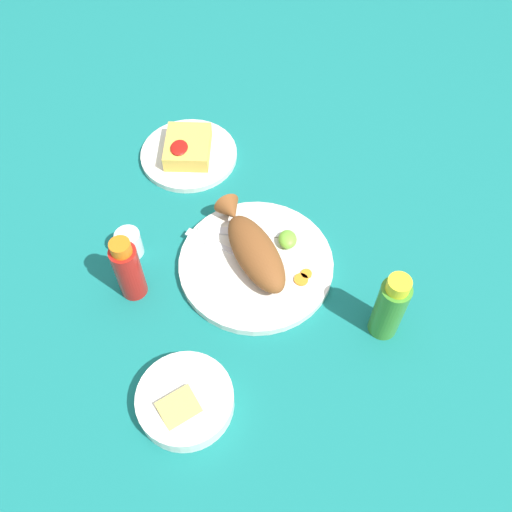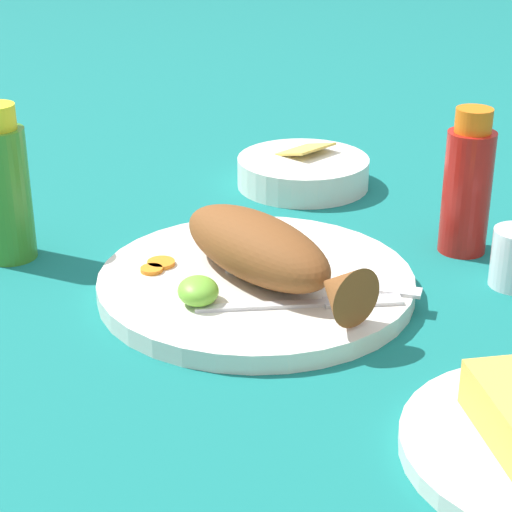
% 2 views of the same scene
% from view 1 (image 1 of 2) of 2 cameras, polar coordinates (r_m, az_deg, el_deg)
% --- Properties ---
extents(ground_plane, '(4.00, 4.00, 0.00)m').
position_cam_1_polar(ground_plane, '(1.12, 0.00, -1.09)').
color(ground_plane, '#146B66').
extents(main_plate, '(0.30, 0.30, 0.02)m').
position_cam_1_polar(main_plate, '(1.11, 0.00, -0.84)').
color(main_plate, silver).
rests_on(main_plate, ground_plane).
extents(fried_fish, '(0.23, 0.17, 0.06)m').
position_cam_1_polar(fried_fish, '(1.09, -0.32, 0.82)').
color(fried_fish, brown).
rests_on(fried_fish, main_plate).
extents(fork_near, '(0.09, 0.17, 0.00)m').
position_cam_1_polar(fork_near, '(1.12, -3.47, 0.94)').
color(fork_near, silver).
rests_on(fork_near, main_plate).
extents(fork_far, '(0.03, 0.19, 0.00)m').
position_cam_1_polar(fork_far, '(1.14, -1.89, 2.42)').
color(fork_far, silver).
rests_on(fork_far, main_plate).
extents(carrot_slice_near, '(0.03, 0.03, 0.00)m').
position_cam_1_polar(carrot_slice_near, '(1.08, 4.53, -2.36)').
color(carrot_slice_near, orange).
rests_on(carrot_slice_near, main_plate).
extents(carrot_slice_mid, '(0.02, 0.02, 0.00)m').
position_cam_1_polar(carrot_slice_mid, '(1.09, 5.05, -1.78)').
color(carrot_slice_mid, orange).
rests_on(carrot_slice_mid, main_plate).
extents(lime_wedge_main, '(0.04, 0.04, 0.02)m').
position_cam_1_polar(lime_wedge_main, '(1.12, 3.17, 1.68)').
color(lime_wedge_main, '#6BB233').
rests_on(lime_wedge_main, main_plate).
extents(hot_sauce_bottle_red, '(0.05, 0.05, 0.15)m').
position_cam_1_polar(hot_sauce_bottle_red, '(1.06, -12.68, -1.33)').
color(hot_sauce_bottle_red, '#B21914').
rests_on(hot_sauce_bottle_red, ground_plane).
extents(hot_sauce_bottle_green, '(0.05, 0.05, 0.16)m').
position_cam_1_polar(hot_sauce_bottle_green, '(1.01, 13.25, -5.01)').
color(hot_sauce_bottle_green, '#3D8428').
rests_on(hot_sauce_bottle_green, ground_plane).
extents(salt_cup, '(0.05, 0.05, 0.06)m').
position_cam_1_polar(salt_cup, '(1.14, -12.52, 1.13)').
color(salt_cup, silver).
rests_on(salt_cup, ground_plane).
extents(side_plate_fries, '(0.21, 0.21, 0.01)m').
position_cam_1_polar(side_plate_fries, '(1.31, -6.72, 10.02)').
color(side_plate_fries, silver).
rests_on(side_plate_fries, ground_plane).
extents(fries_pile, '(0.12, 0.10, 0.04)m').
position_cam_1_polar(fries_pile, '(1.29, -6.86, 10.79)').
color(fries_pile, gold).
rests_on(fries_pile, side_plate_fries).
extents(guacamole_bowl, '(0.16, 0.16, 0.05)m').
position_cam_1_polar(guacamole_bowl, '(0.98, -7.10, -14.12)').
color(guacamole_bowl, white).
rests_on(guacamole_bowl, ground_plane).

